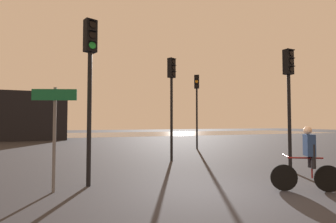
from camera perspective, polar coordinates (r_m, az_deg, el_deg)
name	(u,v)px	position (r m, az deg, el deg)	size (l,w,h in m)	color
ground_plane	(223,194)	(6.76, 11.97, -17.10)	(120.00, 120.00, 0.00)	#28282D
water_strip	(93,135)	(39.87, -16.08, -4.86)	(80.00, 16.00, 0.01)	slate
distant_building	(6,116)	(30.20, -31.85, -0.85)	(11.32, 4.00, 4.76)	black
traffic_light_center	(172,89)	(12.02, 0.79, 4.83)	(0.39, 0.41, 4.68)	black
traffic_light_near_left	(90,70)	(7.60, -16.63, 8.66)	(0.38, 0.40, 4.56)	black
traffic_light_near_right	(289,86)	(10.34, 24.81, 5.05)	(0.35, 0.36, 4.35)	black
traffic_light_far_right	(197,98)	(17.57, 6.28, 3.00)	(0.40, 0.42, 4.91)	black
direction_sign_post	(54,123)	(7.10, -23.51, -2.40)	(1.05, 0.37, 2.60)	slate
cyclist	(308,158)	(7.53, 28.19, -8.99)	(1.53, 0.84, 1.62)	black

